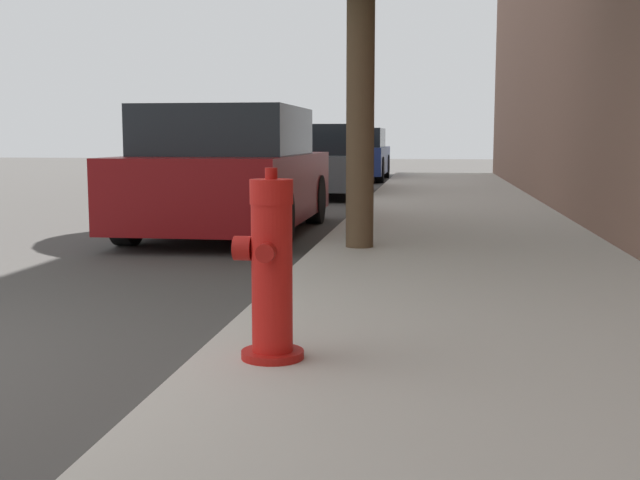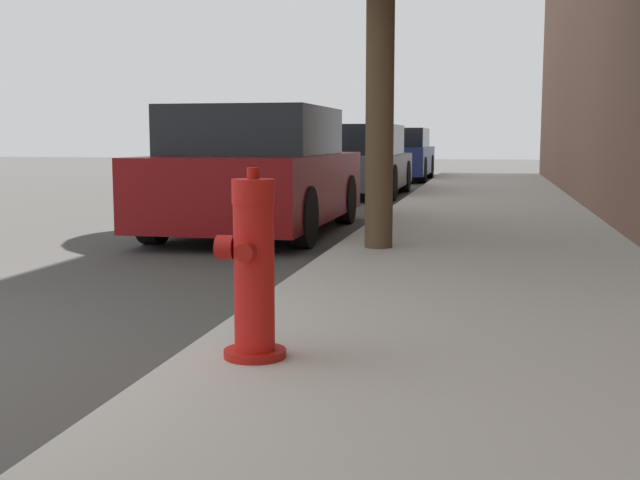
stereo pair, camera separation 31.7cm
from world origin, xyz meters
name	(u,v)px [view 2 (the right image)]	position (x,y,z in m)	size (l,w,h in m)	color
sidewalk_slab	(478,412)	(3.26, 0.00, 0.06)	(2.70, 40.00, 0.13)	#B7B2A8
fire_hydrant	(253,271)	(2.27, 0.35, 0.52)	(0.31, 0.31, 0.85)	#A91511
parked_car_near	(258,173)	(0.64, 5.95, 0.70)	(1.81, 3.87, 1.45)	maroon
parked_car_mid	(358,162)	(0.79, 12.24, 0.65)	(1.73, 3.90, 1.35)	#4C5156
parked_car_far	(394,155)	(0.79, 18.11, 0.66)	(1.89, 3.92, 1.36)	navy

